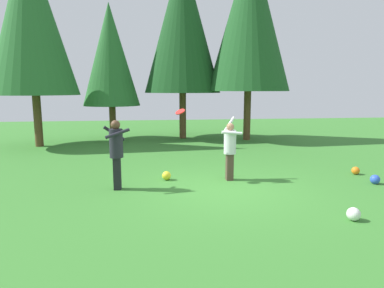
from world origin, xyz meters
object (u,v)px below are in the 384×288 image
(ball_orange, at_px, (356,171))
(tree_right, at_px, (250,17))
(frisbee, at_px, (180,112))
(ball_white, at_px, (354,214))
(person_catcher, at_px, (116,149))
(tree_left, at_px, (110,55))
(ball_blue, at_px, (375,179))
(tree_center, at_px, (182,24))
(tree_far_left, at_px, (30,16))
(ball_yellow, at_px, (166,176))
(person_thrower, at_px, (230,146))

(ball_orange, height_order, tree_right, tree_right)
(frisbee, bearing_deg, ball_white, -46.40)
(person_catcher, distance_m, tree_left, 9.58)
(ball_blue, relative_size, tree_center, 0.03)
(person_catcher, height_order, tree_far_left, tree_far_left)
(tree_far_left, bearing_deg, ball_yellow, -50.23)
(person_thrower, xyz_separation_m, ball_orange, (3.91, 0.11, -0.84))
(tree_right, bearing_deg, frisbee, -118.80)
(person_thrower, xyz_separation_m, tree_center, (-0.47, 8.42, 4.82))
(ball_yellow, xyz_separation_m, tree_far_left, (-5.37, 6.46, 5.48))
(ball_yellow, bearing_deg, tree_left, 105.52)
(person_thrower, xyz_separation_m, ball_blue, (3.81, -0.92, -0.83))
(frisbee, relative_size, ball_orange, 1.53)
(ball_white, height_order, tree_center, tree_center)
(ball_orange, distance_m, tree_left, 12.26)
(ball_white, distance_m, tree_center, 13.13)
(ball_yellow, distance_m, ball_white, 4.88)
(ball_orange, bearing_deg, ball_yellow, 179.00)
(frisbee, xyz_separation_m, tree_right, (4.08, 7.42, 4.06))
(person_catcher, relative_size, ball_white, 6.80)
(frisbee, distance_m, tree_right, 9.39)
(person_thrower, bearing_deg, frisbee, 0.00)
(ball_white, bearing_deg, tree_right, 84.64)
(person_catcher, bearing_deg, ball_white, -47.06)
(frisbee, relative_size, tree_far_left, 0.04)
(ball_yellow, height_order, tree_left, tree_left)
(ball_yellow, xyz_separation_m, ball_blue, (5.58, -1.13, 0.00))
(ball_orange, relative_size, tree_left, 0.04)
(tree_left, bearing_deg, ball_orange, -46.37)
(tree_far_left, bearing_deg, tree_right, 4.43)
(ball_yellow, distance_m, tree_right, 10.32)
(frisbee, bearing_deg, tree_far_left, 130.82)
(frisbee, bearing_deg, ball_yellow, 151.64)
(ball_white, bearing_deg, ball_blue, 47.57)
(ball_white, distance_m, tree_left, 13.67)
(ball_yellow, relative_size, ball_white, 0.96)
(ball_white, height_order, tree_right, tree_right)
(tree_far_left, relative_size, tree_right, 0.93)
(person_thrower, relative_size, ball_orange, 7.54)
(frisbee, relative_size, tree_right, 0.04)
(ball_yellow, distance_m, ball_blue, 5.69)
(ball_white, height_order, tree_left, tree_left)
(ball_white, relative_size, tree_far_left, 0.03)
(person_thrower, xyz_separation_m, tree_far_left, (-7.14, 6.67, 4.64))
(ball_yellow, distance_m, tree_far_left, 10.03)
(frisbee, height_order, ball_orange, frisbee)
(ball_orange, bearing_deg, tree_left, 133.63)
(person_catcher, xyz_separation_m, ball_blue, (6.87, -0.40, -0.93))
(person_thrower, relative_size, frisbee, 4.91)
(ball_blue, bearing_deg, tree_right, 97.62)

